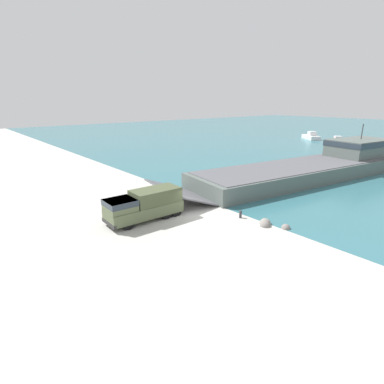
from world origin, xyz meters
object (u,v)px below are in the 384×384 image
at_px(moored_boat_b, 364,146).
at_px(moored_boat_a, 311,136).
at_px(mooring_bollard, 240,214).
at_px(moored_boat_c, 339,140).
at_px(soldier_on_ramp, 127,203).
at_px(landing_craft, 320,164).
at_px(military_truck, 144,205).

bearing_deg(moored_boat_b, moored_boat_a, -166.90).
relative_size(moored_boat_a, mooring_bollard, 9.40).
distance_m(moored_boat_b, moored_boat_c, 11.07).
relative_size(moored_boat_c, mooring_bollard, 7.96).
bearing_deg(soldier_on_ramp, moored_boat_b, -157.82).
bearing_deg(landing_craft, military_truck, -84.06).
distance_m(moored_boat_a, moored_boat_b, 18.91).
height_order(moored_boat_b, moored_boat_c, moored_boat_b).
bearing_deg(mooring_bollard, landing_craft, 99.73).
xyz_separation_m(military_truck, soldier_on_ramp, (-2.62, -0.34, -0.45)).
bearing_deg(moored_boat_b, landing_craft, -41.75).
bearing_deg(moored_boat_c, moored_boat_b, 13.41).
bearing_deg(moored_boat_a, military_truck, -125.53).
bearing_deg(moored_boat_c, moored_boat_a, -135.57).
bearing_deg(soldier_on_ramp, landing_craft, -167.94).
relative_size(moored_boat_b, mooring_bollard, 7.92).
height_order(military_truck, moored_boat_a, military_truck).
xyz_separation_m(moored_boat_a, moored_boat_b, (17.25, -7.74, 0.00)).
height_order(soldier_on_ramp, moored_boat_c, soldier_on_ramp).
height_order(soldier_on_ramp, mooring_bollard, soldier_on_ramp).
bearing_deg(military_truck, soldier_on_ramp, -80.89).
relative_size(moored_boat_b, moored_boat_c, 0.99).
xyz_separation_m(soldier_on_ramp, moored_boat_b, (-1.96, 61.62, -0.31)).
bearing_deg(moored_boat_a, moored_boat_b, -77.24).
bearing_deg(military_truck, moored_boat_b, -173.99).
height_order(military_truck, moored_boat_b, military_truck).
bearing_deg(mooring_bollard, moored_boat_b, 100.48).
distance_m(moored_boat_c, mooring_bollard, 63.69).
height_order(moored_boat_c, mooring_bollard, moored_boat_c).
bearing_deg(moored_boat_b, moored_boat_c, 179.62).
height_order(landing_craft, soldier_on_ramp, landing_craft).
height_order(soldier_on_ramp, moored_boat_a, moored_boat_a).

